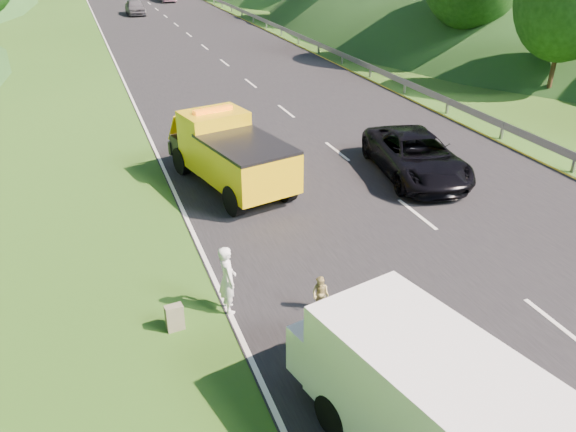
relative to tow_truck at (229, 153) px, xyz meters
name	(u,v)px	position (x,y,z in m)	size (l,w,h in m)	color
ground	(399,305)	(1.93, -8.23, -1.24)	(320.00, 320.00, 0.00)	#38661E
road_surface	(189,35)	(4.93, 31.77, -1.23)	(14.00, 200.00, 0.02)	black
guardrail	(233,13)	(12.23, 44.27, -1.24)	(0.06, 140.00, 1.52)	gray
tree_line_right	(314,0)	(24.93, 51.77, -1.24)	(14.00, 140.00, 14.00)	#24581A
tow_truck	(229,153)	(0.00, 0.00, 0.00)	(3.41, 6.23, 2.54)	black
white_van	(448,416)	(0.14, -12.54, 0.06)	(4.15, 6.91, 2.30)	black
woman	(229,310)	(-1.95, -6.99, -1.24)	(0.62, 0.46, 1.71)	white
child	(320,311)	(0.05, -7.79, -1.24)	(0.45, 0.35, 0.93)	tan
suitcase	(175,318)	(-3.26, -7.26, -0.92)	(0.39, 0.22, 0.63)	#68644E
passing_suv	(414,176)	(6.52, -1.46, -1.24)	(2.55, 5.54, 1.54)	black
dist_car_a	(136,15)	(2.20, 45.97, -1.24)	(1.84, 4.57, 1.56)	#47464B
dist_car_b	(168,2)	(7.34, 56.89, -1.24)	(1.64, 4.71, 1.55)	#754E60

